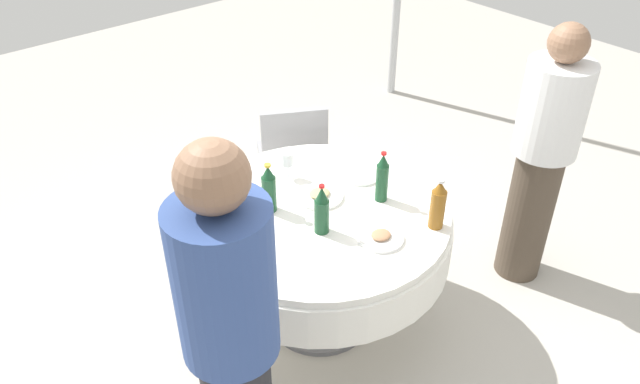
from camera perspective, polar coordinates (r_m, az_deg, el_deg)
name	(u,v)px	position (r m, az deg, el deg)	size (l,w,h in m)	color
ground_plane	(320,317)	(3.56, 0.00, -11.28)	(10.00, 10.00, 0.00)	#B7B2A8
dining_table	(320,234)	(3.16, 0.00, -3.85)	(1.30, 1.30, 0.74)	white
bottle_dark_green_mid	(269,189)	(3.01, -4.65, 0.27)	(0.07, 0.07, 0.26)	#194728
bottle_dark_green_front	(382,178)	(3.09, 5.65, 1.27)	(0.06, 0.06, 0.27)	#194728
bottle_dark_green_inner	(322,210)	(2.87, 0.16, -1.68)	(0.07, 0.07, 0.26)	#194728
bottle_amber_rear	(438,205)	(2.95, 10.63, -1.16)	(0.07, 0.07, 0.26)	#8C5619
wine_glass_rear	(229,237)	(2.78, -8.22, -4.03)	(0.07, 0.07, 0.14)	white
wine_glass_far	(288,160)	(3.25, -2.96, 2.94)	(0.07, 0.07, 0.15)	white
plate_left	(361,174)	(3.33, 3.70, 1.63)	(0.22, 0.22, 0.02)	white
plate_right	(320,195)	(3.15, -0.03, -0.32)	(0.24, 0.24, 0.04)	white
plate_near	(250,180)	(3.30, -6.36, 1.13)	(0.21, 0.21, 0.02)	white
plate_outer	(381,237)	(2.90, 5.53, -4.11)	(0.21, 0.21, 0.04)	white
fork_front	(265,263)	(2.77, -5.00, -6.43)	(0.18, 0.02, 0.01)	silver
folded_napkin	(234,224)	(2.99, -7.82, -2.86)	(0.14, 0.14, 0.02)	white
person_mid	(231,341)	(2.27, -8.02, -13.18)	(0.34, 0.34, 1.69)	#26262B
person_front	(542,156)	(3.58, 19.46, 3.07)	(0.34, 0.34, 1.54)	#4C3F33
chair_east	(293,154)	(3.94, -2.47, 3.48)	(0.55, 0.55, 0.87)	#99999E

